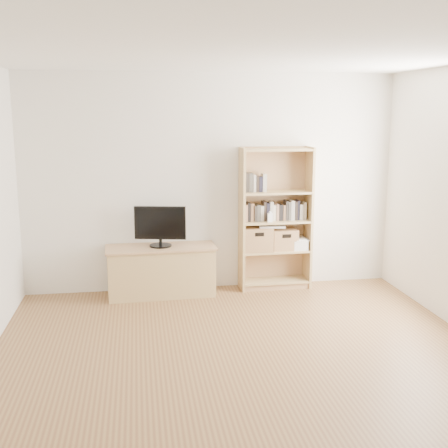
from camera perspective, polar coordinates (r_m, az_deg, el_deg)
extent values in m
cube|color=brown|center=(4.78, 2.91, -15.38)|extent=(4.50, 5.00, 0.01)
cube|color=white|center=(6.79, -1.28, 4.18)|extent=(4.50, 0.02, 2.60)
cube|color=white|center=(2.08, 17.84, -13.42)|extent=(4.50, 0.02, 2.60)
cube|color=white|center=(4.29, 3.28, 17.37)|extent=(4.50, 5.00, 0.01)
cube|color=tan|center=(6.71, -6.39, -4.83)|extent=(1.26, 0.51, 0.57)
cube|color=tan|center=(6.85, 5.26, 0.53)|extent=(0.87, 0.32, 1.73)
cube|color=black|center=(6.58, -6.50, -0.27)|extent=(0.60, 0.17, 0.47)
cube|color=#9D7155|center=(6.85, 5.23, 1.36)|extent=(0.87, 0.18, 0.23)
cube|color=#9D7155|center=(6.75, 3.70, 4.19)|extent=(0.40, 0.16, 0.21)
cube|color=white|center=(6.72, 4.68, 0.64)|extent=(0.06, 0.04, 0.11)
cube|color=#A77B4B|center=(6.84, 3.36, -1.51)|extent=(0.35, 0.29, 0.29)
cube|color=#A77B4B|center=(6.92, 6.08, -1.55)|extent=(0.32, 0.26, 0.25)
cube|color=white|center=(6.83, 4.88, -0.18)|extent=(0.34, 0.26, 0.02)
cube|color=silver|center=(6.99, 7.58, -2.02)|extent=(0.18, 0.26, 0.12)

